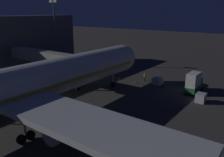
{
  "coord_description": "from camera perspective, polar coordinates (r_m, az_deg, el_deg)",
  "views": [
    {
      "loc": [
        -28.59,
        23.72,
        15.87
      ],
      "look_at": [
        -3.0,
        -10.91,
        3.5
      ],
      "focal_mm": 37.93,
      "sensor_mm": 36.0,
      "label": 1
    }
  ],
  "objects": [
    {
      "name": "ground_crew_by_tug",
      "position": [
        51.17,
        12.11,
        -1.25
      ],
      "size": [
        0.4,
        0.4,
        1.79
      ],
      "color": "black",
      "rests_on": "ground_plane"
    },
    {
      "name": "traffic_cone_nose_starboard",
      "position": [
        56.42,
        1.79,
        -0.03
      ],
      "size": [
        0.36,
        0.36,
        0.55
      ],
      "primitive_type": "cone",
      "color": "orange",
      "rests_on": "ground_plane"
    },
    {
      "name": "baggage_container_near_belt",
      "position": [
        53.68,
        10.8,
        -0.61
      ],
      "size": [
        1.85,
        1.89,
        1.53
      ],
      "primitive_type": "cube",
      "color": "#B7BABF",
      "rests_on": "ground_plane"
    },
    {
      "name": "baggage_container_far_row",
      "position": [
        45.44,
        20.63,
        -4.38
      ],
      "size": [
        1.6,
        1.81,
        1.66
      ],
      "primitive_type": "cube",
      "color": "#B7BABF",
      "rests_on": "ground_plane"
    },
    {
      "name": "apron_floodlight_mast",
      "position": [
        71.02,
        -13.56,
        11.5
      ],
      "size": [
        2.9,
        0.5,
        18.69
      ],
      "color": "#59595E",
      "rests_on": "ground_plane"
    },
    {
      "name": "jet_bridge",
      "position": [
        53.66,
        -14.51,
        4.79
      ],
      "size": [
        23.43,
        3.4,
        7.42
      ],
      "color": "#9E9E99",
      "rests_on": "ground_plane"
    },
    {
      "name": "ground_crew_near_nose_gear",
      "position": [
        55.88,
        7.89,
        0.48
      ],
      "size": [
        0.4,
        0.4,
        1.88
      ],
      "color": "black",
      "rests_on": "ground_plane"
    },
    {
      "name": "ops_van",
      "position": [
        50.08,
        19.16,
        -0.93
      ],
      "size": [
        2.36,
        5.45,
        4.12
      ],
      "color": "#287038",
      "rests_on": "ground_plane"
    },
    {
      "name": "traffic_cone_nose_port",
      "position": [
        54.14,
        5.62,
        -0.79
      ],
      "size": [
        0.36,
        0.36,
        0.55
      ],
      "primitive_type": "cone",
      "color": "orange",
      "rests_on": "ground_plane"
    },
    {
      "name": "ground_plane",
      "position": [
        40.4,
        -12.84,
        -7.53
      ],
      "size": [
        320.0,
        320.0,
        0.0
      ],
      "primitive_type": "plane",
      "color": "#383533"
    }
  ]
}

